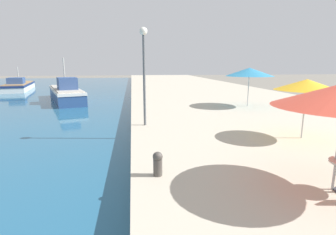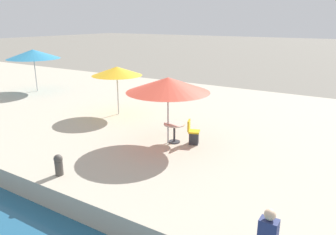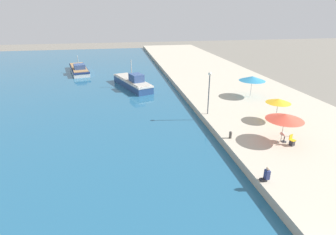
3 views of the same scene
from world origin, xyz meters
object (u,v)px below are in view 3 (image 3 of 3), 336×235
(cafe_table, at_px, (285,136))
(mooring_bollard, at_px, (231,134))
(fishing_boat_near, at_px, (133,82))
(cafe_chair_left, at_px, (292,142))
(cafe_umbrella_white, at_px, (279,101))
(lamppost, at_px, (209,86))
(cafe_umbrella_pink, at_px, (285,117))
(fishing_boat_mid, at_px, (79,69))
(cafe_umbrella_striped, at_px, (252,78))
(person_at_quay, at_px, (266,175))

(cafe_table, xyz_separation_m, mooring_bollard, (-4.18, 1.52, -0.18))
(fishing_boat_near, bearing_deg, cafe_table, -82.49)
(cafe_chair_left, bearing_deg, cafe_umbrella_white, -128.57)
(lamppost, bearing_deg, cafe_chair_left, -61.33)
(cafe_umbrella_pink, xyz_separation_m, cafe_chair_left, (0.43, -0.85, -1.91))
(cafe_umbrella_white, distance_m, cafe_chair_left, 5.58)
(cafe_umbrella_pink, height_order, lamppost, lamppost)
(fishing_boat_near, distance_m, fishing_boat_mid, 16.05)
(cafe_umbrella_striped, relative_size, cafe_table, 4.11)
(fishing_boat_near, height_order, mooring_bollard, fishing_boat_near)
(cafe_umbrella_striped, relative_size, cafe_chair_left, 3.61)
(mooring_bollard, bearing_deg, lamppost, 90.36)
(mooring_bollard, relative_size, lamppost, 0.14)
(fishing_boat_near, bearing_deg, cafe_umbrella_pink, -82.68)
(fishing_boat_mid, relative_size, cafe_umbrella_white, 4.67)
(fishing_boat_near, height_order, person_at_quay, fishing_boat_near)
(cafe_umbrella_white, bearing_deg, cafe_umbrella_striped, 80.36)
(cafe_table, relative_size, person_at_quay, 0.78)
(person_at_quay, distance_m, lamppost, 12.53)
(person_at_quay, bearing_deg, mooring_bollard, 87.77)
(lamppost, bearing_deg, fishing_boat_near, 115.82)
(fishing_boat_mid, xyz_separation_m, cafe_umbrella_striped, (24.09, -22.77, 2.43))
(cafe_umbrella_white, bearing_deg, cafe_table, -113.47)
(cafe_table, distance_m, mooring_bollard, 4.45)
(fishing_boat_mid, bearing_deg, person_at_quay, -79.92)
(cafe_umbrella_pink, distance_m, lamppost, 8.40)
(lamppost, bearing_deg, fishing_boat_mid, 120.98)
(cafe_umbrella_pink, height_order, person_at_quay, cafe_umbrella_pink)
(cafe_umbrella_white, xyz_separation_m, cafe_chair_left, (-1.63, -5.02, -1.80))
(cafe_table, height_order, person_at_quay, person_at_quay)
(cafe_umbrella_white, relative_size, person_at_quay, 2.35)
(cafe_chair_left, distance_m, mooring_bollard, 4.94)
(cafe_table, distance_m, cafe_chair_left, 0.75)
(fishing_boat_near, relative_size, cafe_umbrella_pink, 3.39)
(person_at_quay, relative_size, mooring_bollard, 1.57)
(cafe_chair_left, bearing_deg, cafe_umbrella_pink, -83.67)
(fishing_boat_near, relative_size, cafe_umbrella_white, 4.30)
(fishing_boat_near, relative_size, cafe_chair_left, 11.39)
(cafe_umbrella_pink, bearing_deg, cafe_chair_left, -63.12)
(cafe_umbrella_striped, bearing_deg, mooring_bollard, -124.31)
(fishing_boat_near, bearing_deg, mooring_bollard, -90.44)
(cafe_umbrella_striped, height_order, mooring_bollard, cafe_umbrella_striped)
(cafe_umbrella_pink, distance_m, person_at_quay, 6.74)
(fishing_boat_mid, bearing_deg, cafe_umbrella_pink, -71.72)
(cafe_umbrella_pink, relative_size, cafe_umbrella_white, 1.27)
(fishing_boat_mid, bearing_deg, cafe_umbrella_white, -65.87)
(fishing_boat_mid, bearing_deg, mooring_bollard, -75.93)
(cafe_umbrella_white, distance_m, person_at_quay, 11.20)
(mooring_bollard, bearing_deg, fishing_boat_near, 109.09)
(fishing_boat_near, distance_m, person_at_quay, 27.86)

